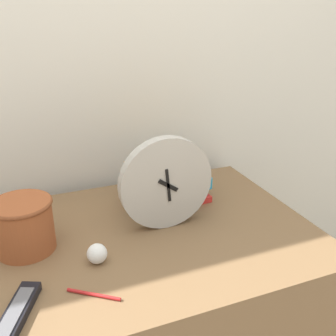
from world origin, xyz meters
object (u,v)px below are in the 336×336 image
(desk_clock, at_px, (166,183))
(tv_remote, at_px, (16,315))
(pen, at_px, (94,294))
(book_stack, at_px, (171,181))
(basket, at_px, (23,224))
(crumpled_paper_ball, at_px, (97,254))

(desk_clock, relative_size, tv_remote, 1.43)
(tv_remote, height_order, pen, tv_remote)
(book_stack, relative_size, pen, 2.43)
(book_stack, height_order, basket, basket)
(desk_clock, bearing_deg, basket, 176.13)
(desk_clock, distance_m, basket, 0.39)
(desk_clock, xyz_separation_m, book_stack, (0.07, 0.15, -0.07))
(crumpled_paper_ball, height_order, pen, crumpled_paper_ball)
(book_stack, bearing_deg, desk_clock, -116.94)
(pen, bearing_deg, basket, 116.83)
(desk_clock, distance_m, crumpled_paper_ball, 0.27)
(crumpled_paper_ball, distance_m, pen, 0.13)
(basket, bearing_deg, book_stack, 14.53)
(book_stack, distance_m, tv_remote, 0.63)
(basket, height_order, pen, basket)
(book_stack, bearing_deg, crumpled_paper_ball, -140.48)
(basket, distance_m, crumpled_paper_ball, 0.21)
(tv_remote, distance_m, crumpled_paper_ball, 0.24)
(tv_remote, bearing_deg, book_stack, 37.10)
(desk_clock, distance_m, tv_remote, 0.50)
(book_stack, bearing_deg, tv_remote, -142.90)
(tv_remote, relative_size, pen, 1.78)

